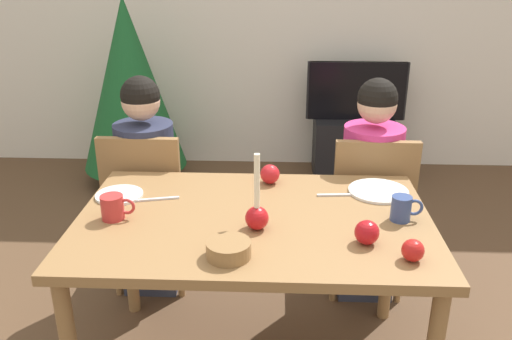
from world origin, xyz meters
name	(u,v)px	position (x,y,z in m)	size (l,w,h in m)	color
back_wall	(269,10)	(0.00, 2.60, 1.30)	(6.40, 0.10, 2.60)	silver
dining_table	(254,236)	(0.00, 0.00, 0.67)	(1.40, 0.90, 0.75)	olive
chair_left	(147,202)	(-0.59, 0.61, 0.51)	(0.40, 0.40, 0.90)	olive
chair_right	(369,207)	(0.57, 0.61, 0.51)	(0.40, 0.40, 0.90)	olive
person_left_child	(148,190)	(-0.59, 0.64, 0.57)	(0.30, 0.30, 1.17)	#33384C
person_right_child	(369,194)	(0.57, 0.64, 0.57)	(0.30, 0.30, 1.17)	#33384C
tv_stand	(353,147)	(0.71, 2.30, 0.24)	(0.64, 0.40, 0.48)	black
tv	(357,91)	(0.71, 2.30, 0.71)	(0.79, 0.05, 0.46)	black
christmas_tree	(130,84)	(-1.05, 2.09, 0.79)	(0.80, 0.80, 1.53)	brown
candle_centerpiece	(257,214)	(0.02, -0.10, 0.81)	(0.09, 0.09, 0.30)	red
plate_left	(119,195)	(-0.59, 0.17, 0.76)	(0.20, 0.20, 0.01)	silver
plate_right	(378,191)	(0.53, 0.26, 0.76)	(0.26, 0.26, 0.01)	white
mug_left	(113,207)	(-0.55, -0.04, 0.80)	(0.13, 0.09, 0.10)	#B72D2D
mug_right	(402,209)	(0.58, 0.00, 0.80)	(0.12, 0.08, 0.10)	#33477F
fork_left	(158,199)	(-0.41, 0.14, 0.75)	(0.18, 0.01, 0.01)	silver
fork_right	(338,195)	(0.35, 0.22, 0.75)	(0.18, 0.01, 0.01)	silver
bowl_walnuts	(229,249)	(-0.07, -0.30, 0.78)	(0.16, 0.16, 0.06)	olive
apple_near_candle	(270,174)	(0.06, 0.34, 0.79)	(0.09, 0.09, 0.09)	red
apple_by_left_plate	(413,250)	(0.55, -0.30, 0.79)	(0.08, 0.08, 0.08)	red
apple_by_right_mug	(367,232)	(0.41, -0.19, 0.79)	(0.09, 0.09, 0.09)	#AF1218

